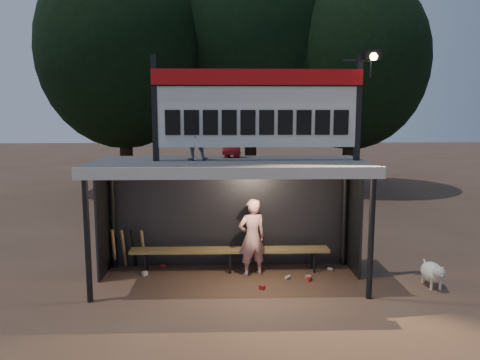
% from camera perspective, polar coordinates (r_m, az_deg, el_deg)
% --- Properties ---
extents(ground, '(80.00, 80.00, 0.00)m').
position_cam_1_polar(ground, '(9.15, -1.20, -12.23)').
color(ground, '#4F3627').
rests_on(ground, ground).
extents(player, '(0.65, 0.52, 1.54)m').
position_cam_1_polar(player, '(9.24, 1.48, -7.01)').
color(player, white).
rests_on(player, ground).
extents(child_a, '(0.47, 0.37, 0.97)m').
position_cam_1_polar(child_a, '(8.73, -5.54, 5.59)').
color(child_a, slate).
rests_on(child_a, dugout_shelter).
extents(child_b, '(0.58, 0.47, 1.03)m').
position_cam_1_polar(child_b, '(9.16, -1.01, 5.97)').
color(child_b, '#A2181C').
rests_on(child_b, dugout_shelter).
extents(dugout_shelter, '(5.10, 2.08, 2.32)m').
position_cam_1_polar(dugout_shelter, '(8.92, -1.25, -0.49)').
color(dugout_shelter, '#3D3E40').
rests_on(dugout_shelter, ground).
extents(scoreboard_assembly, '(4.10, 0.27, 1.99)m').
position_cam_1_polar(scoreboard_assembly, '(8.58, 2.50, 9.06)').
color(scoreboard_assembly, black).
rests_on(scoreboard_assembly, dugout_shelter).
extents(bench, '(4.00, 0.35, 0.48)m').
position_cam_1_polar(bench, '(9.53, -1.24, -8.63)').
color(bench, olive).
rests_on(bench, ground).
extents(tree_left, '(6.46, 6.46, 9.27)m').
position_cam_1_polar(tree_left, '(19.12, -14.09, 15.01)').
color(tree_left, black).
rests_on(tree_left, ground).
extents(tree_mid, '(7.22, 7.22, 10.36)m').
position_cam_1_polar(tree_mid, '(20.31, 1.34, 16.70)').
color(tree_mid, black).
rests_on(tree_mid, ground).
extents(tree_right, '(6.08, 6.08, 8.72)m').
position_cam_1_polar(tree_right, '(19.83, 13.47, 13.84)').
color(tree_right, '#2F1F15').
rests_on(tree_right, ground).
extents(dog, '(0.36, 0.81, 0.49)m').
position_cam_1_polar(dog, '(9.47, 22.46, -10.37)').
color(dog, white).
rests_on(dog, ground).
extents(bats, '(0.67, 0.35, 0.84)m').
position_cam_1_polar(bats, '(10.00, -13.43, -8.07)').
color(bats, '#A67C4D').
rests_on(bats, ground).
extents(litter, '(3.86, 1.37, 0.08)m').
position_cam_1_polar(litter, '(9.34, 2.08, -11.56)').
color(litter, red).
rests_on(litter, ground).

